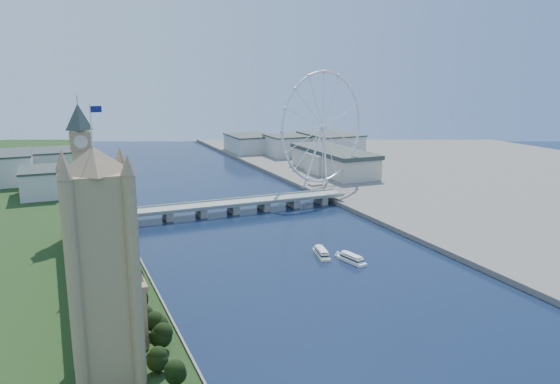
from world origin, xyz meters
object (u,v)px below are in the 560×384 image
victoria_tower (101,258)px  tour_boat_near (322,256)px  tour_boat_far (351,262)px  london_eye (323,128)px

victoria_tower → tour_boat_near: size_ratio=4.11×
tour_boat_near → tour_boat_far: 22.75m
victoria_tower → london_eye: london_eye is taller
london_eye → tour_boat_near: (-101.04, -194.44, -67.52)m
victoria_tower → london_eye: (254.98, 300.08, 13.03)m
victoria_tower → tour_boat_far: size_ratio=4.14×
tour_boat_far → london_eye: bearing=57.0°
victoria_tower → tour_boat_far: (167.23, 87.17, -54.49)m
london_eye → tour_boat_near: size_ratio=4.56×
london_eye → tour_boat_near: 229.29m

